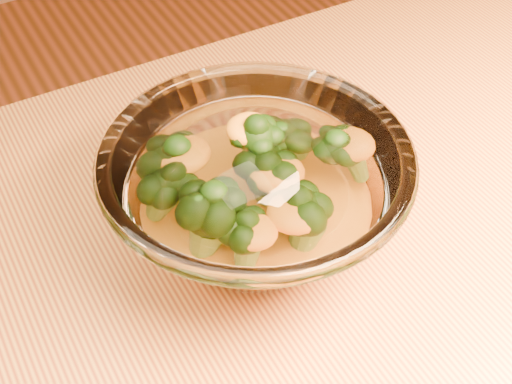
% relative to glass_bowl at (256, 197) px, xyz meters
% --- Properties ---
extents(glass_bowl, '(0.25, 0.25, 0.11)m').
position_rel_glass_bowl_xyz_m(glass_bowl, '(0.00, 0.00, 0.00)').
color(glass_bowl, white).
rests_on(glass_bowl, table).
extents(cheese_sauce, '(0.13, 0.13, 0.04)m').
position_rel_glass_bowl_xyz_m(cheese_sauce, '(0.00, 0.00, -0.02)').
color(cheese_sauce, orange).
rests_on(cheese_sauce, glass_bowl).
extents(broccoli_heap, '(0.18, 0.15, 0.08)m').
position_rel_glass_bowl_xyz_m(broccoli_heap, '(-0.01, 0.00, 0.02)').
color(broccoli_heap, black).
rests_on(broccoli_heap, cheese_sauce).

